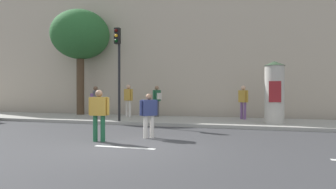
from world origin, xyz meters
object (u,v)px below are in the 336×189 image
at_px(street_tree, 80,35).
at_px(pedestrian_near_pole, 128,98).
at_px(pedestrian_tallest, 99,111).
at_px(traffic_light, 118,59).
at_px(pedestrian_in_light_jacket, 148,112).
at_px(pedestrian_with_bag, 243,99).
at_px(pedestrian_with_backpack, 157,98).
at_px(pedestrian_in_dark_shirt, 95,99).
at_px(poster_column, 274,92).

xyz_separation_m(street_tree, pedestrian_near_pole, (3.58, -0.79, -3.80)).
bearing_deg(pedestrian_tallest, pedestrian_near_pole, 107.30).
bearing_deg(traffic_light, pedestrian_in_light_jacket, -50.79).
xyz_separation_m(traffic_light, street_tree, (-4.12, 3.15, 1.92)).
distance_m(traffic_light, pedestrian_tallest, 5.32).
relative_size(pedestrian_tallest, pedestrian_with_bag, 0.93).
bearing_deg(street_tree, pedestrian_with_backpack, -2.16).
relative_size(pedestrian_in_light_jacket, pedestrian_with_bag, 0.86).
distance_m(pedestrian_in_light_jacket, pedestrian_near_pole, 6.74).
xyz_separation_m(traffic_light, pedestrian_tallest, (1.62, -4.58, -2.16)).
distance_m(pedestrian_in_dark_shirt, pedestrian_with_backpack, 3.38).
xyz_separation_m(street_tree, pedestrian_tallest, (5.74, -7.73, -4.08)).
bearing_deg(pedestrian_with_backpack, pedestrian_with_bag, -2.78).
xyz_separation_m(pedestrian_in_light_jacket, pedestrian_near_pole, (-3.37, 5.82, 0.35)).
relative_size(pedestrian_with_backpack, pedestrian_with_bag, 1.02).
distance_m(poster_column, pedestrian_tallest, 7.86).
height_order(poster_column, pedestrian_in_light_jacket, poster_column).
bearing_deg(traffic_light, pedestrian_in_dark_shirt, 149.49).
relative_size(pedestrian_tallest, pedestrian_in_light_jacket, 1.08).
bearing_deg(pedestrian_tallest, pedestrian_in_dark_shirt, 121.68).
bearing_deg(pedestrian_tallest, pedestrian_with_bag, 61.16).
bearing_deg(pedestrian_near_pole, poster_column, -9.57).
bearing_deg(pedestrian_in_light_jacket, pedestrian_in_dark_shirt, 135.89).
xyz_separation_m(street_tree, pedestrian_in_light_jacket, (6.95, -6.61, -4.14)).
bearing_deg(street_tree, pedestrian_tallest, -53.40).
distance_m(traffic_light, pedestrian_in_light_jacket, 4.99).
bearing_deg(pedestrian_in_dark_shirt, pedestrian_near_pole, 42.36).
height_order(poster_column, street_tree, street_tree).
bearing_deg(pedestrian_near_pole, pedestrian_tallest, -72.70).
distance_m(street_tree, pedestrian_tallest, 10.46).
bearing_deg(pedestrian_with_backpack, pedestrian_in_light_jacket, -73.63).
bearing_deg(poster_column, street_tree, 169.52).
distance_m(street_tree, pedestrian_with_backpack, 6.35).
bearing_deg(pedestrian_with_bag, traffic_light, -154.21).
xyz_separation_m(street_tree, pedestrian_with_backpack, (5.06, -0.19, -3.84)).
bearing_deg(pedestrian_with_bag, pedestrian_in_light_jacket, -114.48).
height_order(street_tree, pedestrian_in_light_jacket, street_tree).
bearing_deg(pedestrian_near_pole, pedestrian_in_dark_shirt, -137.64).
relative_size(pedestrian_in_dark_shirt, pedestrian_with_bag, 0.99).
bearing_deg(pedestrian_with_bag, pedestrian_in_dark_shirt, -167.99).
distance_m(pedestrian_near_pole, pedestrian_in_dark_shirt, 1.84).
height_order(pedestrian_near_pole, pedestrian_with_backpack, pedestrian_near_pole).
distance_m(street_tree, pedestrian_near_pole, 5.28).
distance_m(poster_column, pedestrian_with_bag, 2.19).
relative_size(street_tree, pedestrian_in_light_jacket, 4.36).
bearing_deg(pedestrian_in_dark_shirt, pedestrian_with_bag, 12.01).
height_order(traffic_light, pedestrian_in_light_jacket, traffic_light).
xyz_separation_m(poster_column, pedestrian_near_pole, (-7.59, 1.28, -0.32)).
height_order(street_tree, pedestrian_in_dark_shirt, street_tree).
height_order(pedestrian_tallest, pedestrian_in_dark_shirt, pedestrian_in_dark_shirt).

